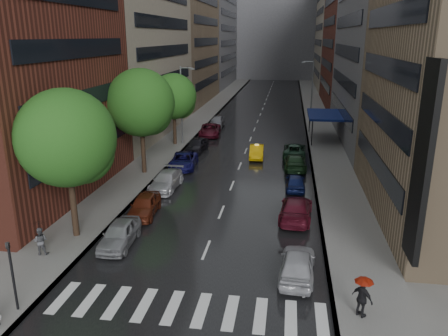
% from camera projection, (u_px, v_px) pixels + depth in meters
% --- Properties ---
extents(ground, '(220.00, 220.00, 0.00)m').
position_uv_depth(ground, '(192.00, 286.00, 22.67)').
color(ground, gray).
rests_on(ground, ground).
extents(road, '(14.00, 140.00, 0.01)m').
position_uv_depth(road, '(259.00, 117.00, 69.99)').
color(road, black).
rests_on(road, ground).
extents(sidewalk_left, '(4.00, 140.00, 0.15)m').
position_uv_depth(sidewalk_left, '(204.00, 115.00, 71.24)').
color(sidewalk_left, gray).
rests_on(sidewalk_left, ground).
extents(sidewalk_right, '(4.00, 140.00, 0.15)m').
position_uv_depth(sidewalk_right, '(317.00, 118.00, 68.71)').
color(sidewalk_right, gray).
rests_on(sidewalk_right, ground).
extents(crosswalk, '(13.15, 2.80, 0.01)m').
position_uv_depth(crosswalk, '(187.00, 309.00, 20.75)').
color(crosswalk, silver).
rests_on(crosswalk, ground).
extents(buildings_left, '(8.00, 108.00, 38.00)m').
position_uv_depth(buildings_left, '(179.00, 15.00, 75.79)').
color(buildings_left, maroon).
rests_on(buildings_left, ground).
extents(buildings_right, '(8.05, 109.10, 36.00)m').
position_uv_depth(buildings_right, '(358.00, 19.00, 69.86)').
color(buildings_right, '#937A5B').
rests_on(buildings_right, ground).
extents(building_far, '(40.00, 14.00, 32.00)m').
position_uv_depth(building_far, '(277.00, 23.00, 129.71)').
color(building_far, slate).
rests_on(building_far, ground).
extents(tree_near, '(5.99, 5.99, 9.55)m').
position_uv_depth(tree_near, '(66.00, 138.00, 26.26)').
color(tree_near, '#382619').
rests_on(tree_near, ground).
extents(tree_mid, '(6.12, 6.12, 9.75)m').
position_uv_depth(tree_mid, '(141.00, 103.00, 39.16)').
color(tree_mid, '#382619').
rests_on(tree_mid, ground).
extents(tree_far, '(5.27, 5.27, 8.40)m').
position_uv_depth(tree_far, '(174.00, 96.00, 50.24)').
color(tree_far, '#382619').
rests_on(tree_far, ground).
extents(taxi, '(1.62, 4.18, 1.36)m').
position_uv_depth(taxi, '(257.00, 152.00, 46.22)').
color(taxi, yellow).
rests_on(taxi, ground).
extents(parked_cars_left, '(3.02, 41.61, 1.57)m').
position_uv_depth(parked_cars_left, '(189.00, 155.00, 44.82)').
color(parked_cars_left, gray).
rests_on(parked_cars_left, ground).
extents(parked_cars_right, '(2.56, 29.76, 1.55)m').
position_uv_depth(parked_cars_right, '(295.00, 182.00, 36.39)').
color(parked_cars_right, '#AFAEB4').
rests_on(parked_cars_right, ground).
extents(ped_black_umbrella, '(0.96, 0.98, 2.09)m').
position_uv_depth(ped_black_umbrella, '(40.00, 235.00, 25.30)').
color(ped_black_umbrella, '#525358').
rests_on(ped_black_umbrella, sidewalk_left).
extents(ped_red_umbrella, '(1.07, 1.07, 2.01)m').
position_uv_depth(ped_red_umbrella, '(363.00, 294.00, 19.63)').
color(ped_red_umbrella, black).
rests_on(ped_red_umbrella, sidewalk_right).
extents(traffic_light, '(0.18, 0.15, 3.45)m').
position_uv_depth(traffic_light, '(12.00, 270.00, 19.88)').
color(traffic_light, black).
rests_on(traffic_light, sidewalk_left).
extents(street_lamp_left, '(1.74, 0.22, 9.00)m').
position_uv_depth(street_lamp_left, '(182.00, 104.00, 50.74)').
color(street_lamp_left, gray).
rests_on(street_lamp_left, sidewalk_left).
extents(street_lamp_right, '(1.74, 0.22, 9.00)m').
position_uv_depth(street_lamp_right, '(311.00, 91.00, 62.76)').
color(street_lamp_right, gray).
rests_on(street_lamp_right, sidewalk_right).
extents(awning, '(4.00, 8.00, 3.12)m').
position_uv_depth(awning, '(325.00, 115.00, 53.62)').
color(awning, navy).
rests_on(awning, sidewalk_right).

